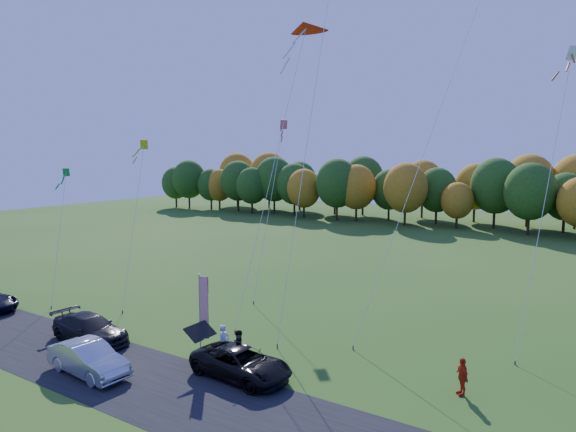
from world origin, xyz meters
The scene contains 17 objects.
ground centered at (0.00, 0.00, 0.00)m, with size 160.00×160.00×0.00m, color #225215.
asphalt_strip centered at (0.00, -4.00, 0.01)m, with size 90.00×6.00×0.01m, color black.
tree_line centered at (0.00, 55.00, 0.00)m, with size 116.00×12.00×10.00m, color #1E4711, non-canonical shape.
black_suv centered at (1.96, -1.19, 0.73)m, with size 2.42×5.24×1.46m, color black.
silver_sedan centered at (-4.55, -4.95, 0.79)m, with size 1.68×4.82×1.59m, color #B6B7BB.
dark_truck_a centered at (-8.25, -2.18, 0.77)m, with size 2.16×5.31×1.54m, color black.
person_tailgate_a centered at (0.00, -0.14, 0.97)m, with size 0.71×0.47×1.95m, color silver.
person_tailgate_b centered at (1.16, -0.27, 0.96)m, with size 0.93×0.73×1.92m, color gray.
person_east centered at (11.37, 2.79, 0.86)m, with size 1.01×0.42×1.72m, color red.
feather_flag centered at (-1.36, -0.17, 2.74)m, with size 0.59×0.13×4.47m.
kite_delta_blue centered at (0.41, 8.70, 15.71)m, with size 3.67×12.36×31.42m.
kite_parafoil_orange centered at (8.36, 11.05, 15.93)m, with size 8.86×12.73×32.33m.
kite_delta_red centered at (-2.29, 9.37, 14.36)m, with size 2.87×9.58×21.06m.
kite_diamond_yellow centered at (-13.03, 5.33, 5.83)m, with size 4.79×6.70×12.19m.
kite_diamond_green centered at (-17.65, 2.27, 4.77)m, with size 3.88×4.48×9.92m.
kite_diamond_white centered at (13.40, 10.99, 8.44)m, with size 1.82×7.30×17.23m.
kite_diamond_pink centered at (-6.11, 12.83, 6.69)m, with size 3.21×8.50×13.92m.
Camera 1 is at (16.72, -19.82, 10.82)m, focal length 32.00 mm.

